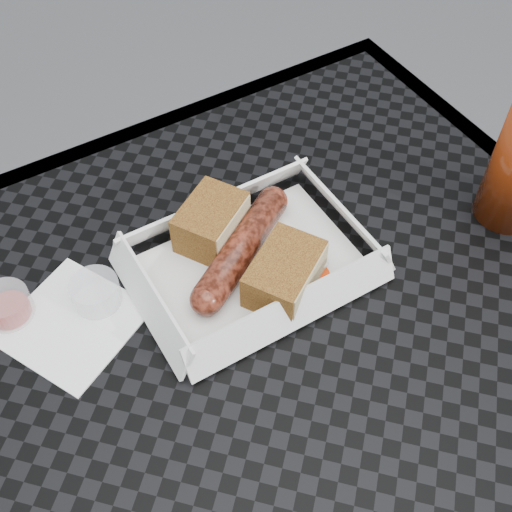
{
  "coord_description": "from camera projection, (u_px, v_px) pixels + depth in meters",
  "views": [
    {
      "loc": [
        -0.18,
        -0.24,
        1.3
      ],
      "look_at": [
        0.03,
        0.11,
        0.78
      ],
      "focal_mm": 45.0,
      "sensor_mm": 36.0,
      "label": 1
    }
  ],
  "objects": [
    {
      "name": "patio_table",
      "position": [
        285.0,
        401.0,
        0.68
      ],
      "size": [
        0.8,
        0.8,
        0.74
      ],
      "color": "black",
      "rests_on": "ground"
    },
    {
      "name": "food_tray",
      "position": [
        251.0,
        266.0,
        0.69
      ],
      "size": [
        0.22,
        0.15,
        0.0
      ],
      "primitive_type": "cube",
      "color": "white",
      "rests_on": "patio_table"
    },
    {
      "name": "bratwurst",
      "position": [
        242.0,
        248.0,
        0.68
      ],
      "size": [
        0.16,
        0.11,
        0.03
      ],
      "rotation": [
        0.0,
        0.0,
        0.56
      ],
      "color": "maroon",
      "rests_on": "food_tray"
    },
    {
      "name": "bread_near",
      "position": [
        211.0,
        222.0,
        0.69
      ],
      "size": [
        0.09,
        0.09,
        0.05
      ],
      "primitive_type": "cube",
      "rotation": [
        0.0,
        0.0,
        0.56
      ],
      "color": "brown",
      "rests_on": "food_tray"
    },
    {
      "name": "bread_far",
      "position": [
        284.0,
        274.0,
        0.65
      ],
      "size": [
        0.1,
        0.09,
        0.04
      ],
      "primitive_type": "cube",
      "rotation": [
        0.0,
        0.0,
        0.56
      ],
      "color": "brown",
      "rests_on": "food_tray"
    },
    {
      "name": "veg_garnish",
      "position": [
        310.0,
        263.0,
        0.69
      ],
      "size": [
        0.03,
        0.03,
        0.0
      ],
      "color": "#FD3D0B",
      "rests_on": "food_tray"
    },
    {
      "name": "napkin",
      "position": [
        72.0,
        323.0,
        0.65
      ],
      "size": [
        0.16,
        0.16,
        0.0
      ],
      "primitive_type": "cube",
      "rotation": [
        0.0,
        0.0,
        0.48
      ],
      "color": "white",
      "rests_on": "patio_table"
    },
    {
      "name": "condiment_cup_sauce",
      "position": [
        7.0,
        306.0,
        0.64
      ],
      "size": [
        0.05,
        0.05,
        0.03
      ],
      "primitive_type": "cylinder",
      "color": "maroon",
      "rests_on": "patio_table"
    },
    {
      "name": "condiment_cup_empty",
      "position": [
        96.0,
        293.0,
        0.65
      ],
      "size": [
        0.05,
        0.05,
        0.03
      ],
      "primitive_type": "cylinder",
      "color": "silver",
      "rests_on": "patio_table"
    }
  ]
}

